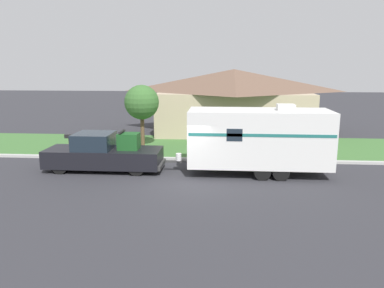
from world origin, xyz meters
The scene contains 8 objects.
ground_plane centered at (0.00, 0.00, 0.00)m, with size 120.00×120.00×0.00m, color #2D2D33.
curb_strip centered at (0.00, 3.75, 0.07)m, with size 80.00×0.30×0.14m.
lawn_strip centered at (0.00, 7.40, 0.01)m, with size 80.00×7.00×0.03m.
house_across_street centered at (2.67, 13.34, 2.51)m, with size 12.15×8.28×4.85m.
pickup_truck centered at (-4.04, 1.50, 0.84)m, with size 5.80×1.97×2.00m.
travel_trailer centered at (3.56, 1.50, 1.76)m, with size 7.79×2.49×3.36m.
mailbox centered at (-6.95, 4.33, 0.96)m, with size 0.48×0.20×1.25m.
tree_in_yard centered at (-3.16, 6.69, 2.88)m, with size 2.14×2.14×3.97m.
Camera 1 is at (1.77, -16.13, 5.12)m, focal length 35.00 mm.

